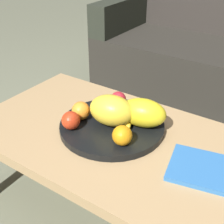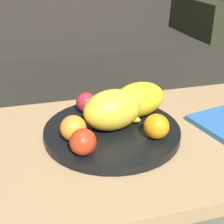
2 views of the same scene
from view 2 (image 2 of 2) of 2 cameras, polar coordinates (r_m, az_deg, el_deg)
coffee_table at (r=0.94m, az=2.24°, el=-7.00°), size 1.09×0.62×0.39m
couch at (r=2.10m, az=-6.26°, el=10.67°), size 1.70×0.70×0.90m
fruit_bowl at (r=0.93m, az=-0.00°, el=-3.44°), size 0.40×0.40×0.03m
melon_large_front at (r=0.90m, az=0.07°, el=0.40°), size 0.19×0.15×0.12m
melon_smaller_beside at (r=0.98m, az=4.80°, el=2.24°), size 0.20×0.15×0.11m
orange_front at (r=0.87m, az=7.99°, el=-2.58°), size 0.07×0.07×0.07m
orange_left at (r=0.86m, az=-6.96°, el=-2.91°), size 0.07×0.07×0.07m
apple_front at (r=1.01m, az=-4.64°, el=1.73°), size 0.07×0.07×0.07m
apple_left at (r=0.80m, az=-5.23°, el=-5.39°), size 0.07×0.07×0.07m
banana_bunch at (r=0.95m, az=0.68°, el=-0.09°), size 0.16×0.14×0.06m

